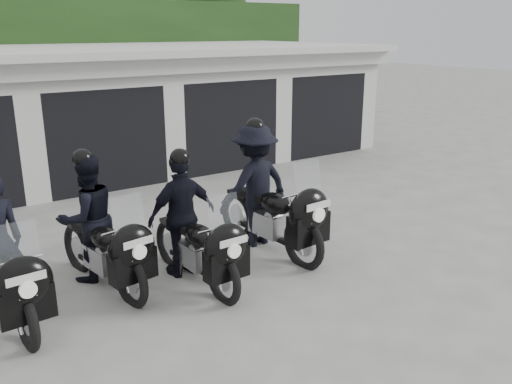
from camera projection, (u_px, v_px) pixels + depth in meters
ground at (252, 284)px, 7.54m from camera, size 80.00×80.00×0.00m
garage_block at (71, 111)px, 13.48m from camera, size 16.40×6.80×2.96m
background_vegetation at (33, 49)px, 17.13m from camera, size 20.00×3.90×5.80m
police_bike_a at (4, 261)px, 6.42m from camera, size 0.73×2.22×1.93m
police_bike_b at (95, 227)px, 7.37m from camera, size 1.01×2.21×1.93m
police_bike_c at (189, 224)px, 7.50m from camera, size 1.06×2.19×1.91m
police_bike_d at (262, 193)px, 8.57m from camera, size 1.33×2.46×2.14m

